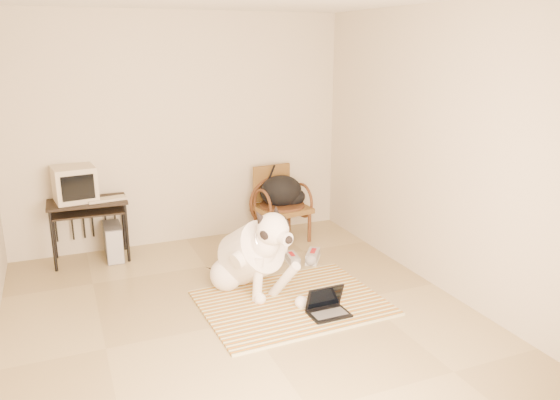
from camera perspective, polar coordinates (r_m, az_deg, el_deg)
floor at (r=4.89m, az=-3.64°, el=-12.51°), size 4.50×4.50×0.00m
wall_back at (r=6.54m, az=-10.34°, el=7.13°), size 4.50×0.00×4.50m
wall_front at (r=2.48m, az=13.15°, el=-7.78°), size 4.50×0.00×4.50m
wall_right at (r=5.37m, az=16.76°, el=4.80°), size 0.00×4.50×4.50m
rug at (r=5.17m, az=1.27°, el=-10.67°), size 1.69×1.32×0.02m
dog at (r=5.26m, az=-3.02°, el=-5.83°), size 0.74×1.20×0.96m
laptop at (r=4.96m, az=4.96°, el=-11.08°), size 0.36×0.26×0.25m
computer_desk at (r=6.30m, az=-19.44°, el=-0.94°), size 0.84×0.48×0.69m
crt_monitor at (r=6.29m, az=-20.67°, el=1.60°), size 0.47×0.45×0.38m
desk_keyboard at (r=6.23m, az=-17.63°, el=0.08°), size 0.42×0.20×0.03m
pc_tower at (r=6.40m, az=-17.02°, el=-4.19°), size 0.19×0.43×0.40m
rattan_chair at (r=6.69m, az=0.00°, el=-0.36°), size 0.65×0.64×0.89m
backpack at (r=6.66m, az=0.31°, el=0.83°), size 0.56×0.43×0.39m
sneaker_left at (r=6.06m, az=1.28°, el=-6.19°), size 0.15×0.30×0.10m
sneaker_right at (r=6.12m, az=3.45°, el=-5.91°), size 0.29×0.33×0.11m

